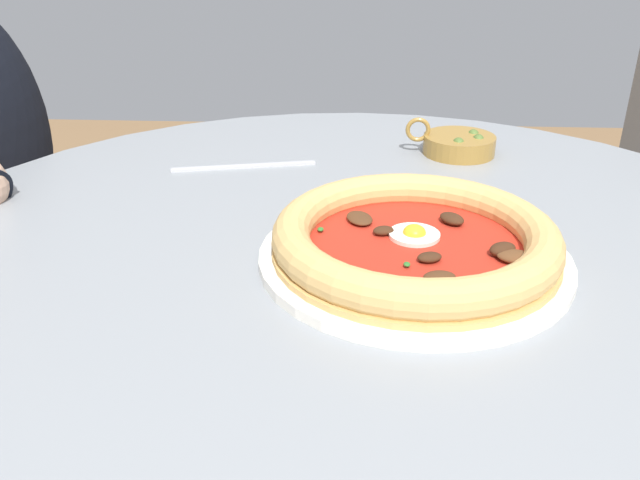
# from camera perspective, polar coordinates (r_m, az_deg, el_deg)

# --- Properties ---
(dining_table) EXTENTS (1.00, 1.00, 0.73)m
(dining_table) POSITION_cam_1_polar(r_m,az_deg,el_deg) (0.72, 3.12, -10.10)
(dining_table) COLOR gray
(dining_table) RESTS_ON ground
(pizza_on_plate) EXTENTS (0.29, 0.29, 0.05)m
(pizza_on_plate) POSITION_cam_1_polar(r_m,az_deg,el_deg) (0.62, 8.26, -0.20)
(pizza_on_plate) COLOR white
(pizza_on_plate) RESTS_ON dining_table
(olive_pan) EXTENTS (0.10, 0.12, 0.05)m
(olive_pan) POSITION_cam_1_polar(r_m,az_deg,el_deg) (0.93, 11.97, 8.17)
(olive_pan) COLOR olive
(olive_pan) RESTS_ON dining_table
(fork_utensil) EXTENTS (0.05, 0.19, 0.00)m
(fork_utensil) POSITION_cam_1_polar(r_m,az_deg,el_deg) (0.87, -6.63, 6.39)
(fork_utensil) COLOR #BCBCC1
(fork_utensil) RESTS_ON dining_table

